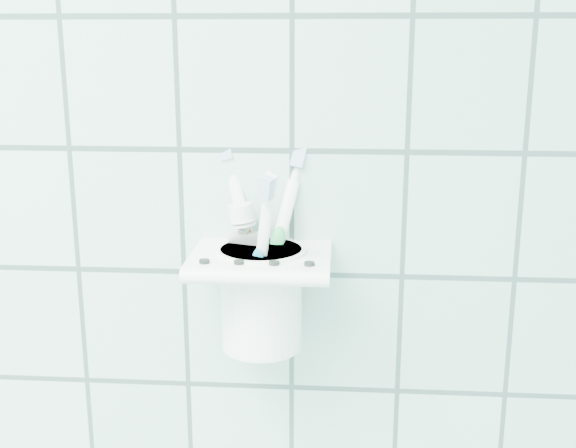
{
  "coord_description": "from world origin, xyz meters",
  "views": [
    {
      "loc": [
        0.73,
        0.49,
        1.49
      ],
      "look_at": [
        0.69,
        1.1,
        1.33
      ],
      "focal_mm": 45.0,
      "sensor_mm": 36.0,
      "label": 1
    }
  ],
  "objects_px": {
    "toothbrush_blue": "(251,244)",
    "holder_bracket": "(261,262)",
    "toothbrush_pink": "(269,237)",
    "toothbrush_orange": "(251,246)",
    "toothpaste_tube": "(262,259)",
    "cup": "(261,294)"
  },
  "relations": [
    {
      "from": "holder_bracket",
      "to": "toothpaste_tube",
      "type": "xyz_separation_m",
      "value": [
        -0.0,
        0.02,
        -0.0
      ]
    },
    {
      "from": "toothbrush_orange",
      "to": "toothpaste_tube",
      "type": "relative_size",
      "value": 1.33
    },
    {
      "from": "holder_bracket",
      "to": "toothbrush_pink",
      "type": "distance_m",
      "value": 0.03
    },
    {
      "from": "holder_bracket",
      "to": "toothbrush_pink",
      "type": "height_order",
      "value": "toothbrush_pink"
    },
    {
      "from": "cup",
      "to": "holder_bracket",
      "type": "bearing_deg",
      "value": -83.97
    },
    {
      "from": "holder_bracket",
      "to": "toothpaste_tube",
      "type": "height_order",
      "value": "toothpaste_tube"
    },
    {
      "from": "toothbrush_blue",
      "to": "toothpaste_tube",
      "type": "relative_size",
      "value": 1.43
    },
    {
      "from": "toothbrush_pink",
      "to": "toothpaste_tube",
      "type": "relative_size",
      "value": 1.47
    },
    {
      "from": "toothbrush_orange",
      "to": "cup",
      "type": "bearing_deg",
      "value": -7.55
    },
    {
      "from": "cup",
      "to": "toothbrush_pink",
      "type": "height_order",
      "value": "toothbrush_pink"
    },
    {
      "from": "toothbrush_blue",
      "to": "holder_bracket",
      "type": "bearing_deg",
      "value": 49.93
    },
    {
      "from": "holder_bracket",
      "to": "toothbrush_blue",
      "type": "relative_size",
      "value": 0.68
    },
    {
      "from": "toothbrush_blue",
      "to": "toothbrush_pink",
      "type": "bearing_deg",
      "value": 56.39
    },
    {
      "from": "holder_bracket",
      "to": "toothbrush_orange",
      "type": "relative_size",
      "value": 0.73
    },
    {
      "from": "toothpaste_tube",
      "to": "toothbrush_pink",
      "type": "bearing_deg",
      "value": -34.5
    },
    {
      "from": "toothbrush_orange",
      "to": "toothbrush_blue",
      "type": "bearing_deg",
      "value": -54.13
    },
    {
      "from": "holder_bracket",
      "to": "toothbrush_pink",
      "type": "xyz_separation_m",
      "value": [
        0.01,
        0.01,
        0.02
      ]
    },
    {
      "from": "holder_bracket",
      "to": "cup",
      "type": "xyz_separation_m",
      "value": [
        -0.0,
        0.0,
        -0.03
      ]
    },
    {
      "from": "toothbrush_orange",
      "to": "toothpaste_tube",
      "type": "bearing_deg",
      "value": 71.55
    },
    {
      "from": "holder_bracket",
      "to": "toothbrush_pink",
      "type": "relative_size",
      "value": 0.66
    },
    {
      "from": "toothbrush_blue",
      "to": "cup",
      "type": "bearing_deg",
      "value": 64.67
    },
    {
      "from": "cup",
      "to": "toothpaste_tube",
      "type": "distance_m",
      "value": 0.04
    }
  ]
}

